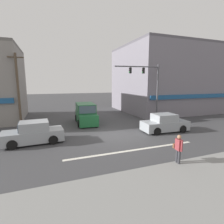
{
  "coord_description": "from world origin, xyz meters",
  "views": [
    {
      "loc": [
        -5.08,
        -13.03,
        4.29
      ],
      "look_at": [
        0.5,
        2.0,
        1.6
      ],
      "focal_mm": 28.0,
      "sensor_mm": 36.0,
      "label": 1
    }
  ],
  "objects_px": {
    "sedan_waiting_far": "(34,133)",
    "pedestrian_foreground_with_bag": "(178,148)",
    "sedan_crossing_rightbound": "(165,124)",
    "street_tree": "(149,82)",
    "van_parked_curbside": "(86,114)",
    "utility_pole_near_left": "(18,89)",
    "traffic_light_mast": "(149,84)"
  },
  "relations": [
    {
      "from": "van_parked_curbside",
      "to": "sedan_crossing_rightbound",
      "type": "bearing_deg",
      "value": -43.64
    },
    {
      "from": "street_tree",
      "to": "pedestrian_foreground_with_bag",
      "type": "height_order",
      "value": "street_tree"
    },
    {
      "from": "street_tree",
      "to": "utility_pole_near_left",
      "type": "height_order",
      "value": "utility_pole_near_left"
    },
    {
      "from": "street_tree",
      "to": "sedan_crossing_rightbound",
      "type": "height_order",
      "value": "street_tree"
    },
    {
      "from": "sedan_crossing_rightbound",
      "to": "utility_pole_near_left",
      "type": "bearing_deg",
      "value": 152.66
    },
    {
      "from": "street_tree",
      "to": "van_parked_curbside",
      "type": "bearing_deg",
      "value": -166.3
    },
    {
      "from": "traffic_light_mast",
      "to": "sedan_crossing_rightbound",
      "type": "bearing_deg",
      "value": -100.27
    },
    {
      "from": "sedan_waiting_far",
      "to": "van_parked_curbside",
      "type": "bearing_deg",
      "value": 45.52
    },
    {
      "from": "van_parked_curbside",
      "to": "pedestrian_foreground_with_bag",
      "type": "distance_m",
      "value": 11.59
    },
    {
      "from": "pedestrian_foreground_with_bag",
      "to": "utility_pole_near_left",
      "type": "bearing_deg",
      "value": 126.09
    },
    {
      "from": "traffic_light_mast",
      "to": "sedan_crossing_rightbound",
      "type": "height_order",
      "value": "traffic_light_mast"
    },
    {
      "from": "traffic_light_mast",
      "to": "sedan_waiting_far",
      "type": "bearing_deg",
      "value": -164.76
    },
    {
      "from": "traffic_light_mast",
      "to": "van_parked_curbside",
      "type": "distance_m",
      "value": 7.53
    },
    {
      "from": "sedan_waiting_far",
      "to": "pedestrian_foreground_with_bag",
      "type": "bearing_deg",
      "value": -41.39
    },
    {
      "from": "street_tree",
      "to": "traffic_light_mast",
      "type": "bearing_deg",
      "value": -121.57
    },
    {
      "from": "street_tree",
      "to": "sedan_crossing_rightbound",
      "type": "xyz_separation_m",
      "value": [
        -3.16,
        -7.83,
        -3.63
      ]
    },
    {
      "from": "street_tree",
      "to": "sedan_waiting_far",
      "type": "xyz_separation_m",
      "value": [
        -13.89,
        -7.13,
        -3.63
      ]
    },
    {
      "from": "traffic_light_mast",
      "to": "sedan_waiting_far",
      "type": "distance_m",
      "value": 12.34
    },
    {
      "from": "sedan_crossing_rightbound",
      "to": "sedan_waiting_far",
      "type": "relative_size",
      "value": 1.0
    },
    {
      "from": "sedan_crossing_rightbound",
      "to": "sedan_waiting_far",
      "type": "bearing_deg",
      "value": 176.25
    },
    {
      "from": "sedan_waiting_far",
      "to": "pedestrian_foreground_with_bag",
      "type": "height_order",
      "value": "pedestrian_foreground_with_bag"
    },
    {
      "from": "pedestrian_foreground_with_bag",
      "to": "sedan_waiting_far",
      "type": "bearing_deg",
      "value": 138.61
    },
    {
      "from": "pedestrian_foreground_with_bag",
      "to": "van_parked_curbside",
      "type": "bearing_deg",
      "value": 102.16
    },
    {
      "from": "traffic_light_mast",
      "to": "pedestrian_foreground_with_bag",
      "type": "height_order",
      "value": "traffic_light_mast"
    },
    {
      "from": "van_parked_curbside",
      "to": "pedestrian_foreground_with_bag",
      "type": "relative_size",
      "value": 2.82
    },
    {
      "from": "street_tree",
      "to": "van_parked_curbside",
      "type": "relative_size",
      "value": 1.34
    },
    {
      "from": "sedan_crossing_rightbound",
      "to": "pedestrian_foreground_with_bag",
      "type": "height_order",
      "value": "pedestrian_foreground_with_bag"
    },
    {
      "from": "sedan_crossing_rightbound",
      "to": "sedan_waiting_far",
      "type": "height_order",
      "value": "same"
    },
    {
      "from": "van_parked_curbside",
      "to": "sedan_waiting_far",
      "type": "distance_m",
      "value": 6.9
    },
    {
      "from": "sedan_crossing_rightbound",
      "to": "sedan_waiting_far",
      "type": "xyz_separation_m",
      "value": [
        -10.73,
        0.7,
        0.0
      ]
    },
    {
      "from": "sedan_waiting_far",
      "to": "traffic_light_mast",
      "type": "bearing_deg",
      "value": 15.24
    },
    {
      "from": "street_tree",
      "to": "pedestrian_foreground_with_bag",
      "type": "relative_size",
      "value": 3.79
    }
  ]
}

